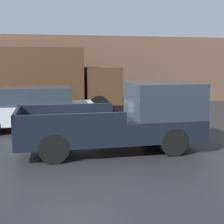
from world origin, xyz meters
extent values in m
plane|color=#232326|center=(0.00, 0.00, 0.00)|extent=(60.00, 60.00, 0.00)
cube|color=brown|center=(0.00, 10.54, 2.18)|extent=(28.00, 0.15, 4.35)
cube|color=black|center=(1.04, -0.11, 0.69)|extent=(5.57, 2.04, 0.63)
cube|color=#28333D|center=(2.77, -0.11, 1.55)|extent=(2.12, 1.92, 1.08)
cube|color=black|center=(-0.22, 0.86, 1.18)|extent=(3.07, 0.10, 0.35)
cube|color=black|center=(-0.22, -1.09, 1.18)|extent=(3.07, 0.10, 0.35)
cube|color=black|center=(-1.70, -0.11, 1.18)|extent=(0.10, 2.04, 0.35)
cylinder|color=black|center=(2.77, 0.79, 0.42)|extent=(0.83, 0.26, 0.83)
cylinder|color=black|center=(2.77, -1.02, 0.42)|extent=(0.83, 0.26, 0.83)
cylinder|color=black|center=(-0.69, 0.79, 0.42)|extent=(0.83, 0.26, 0.83)
cylinder|color=black|center=(-0.69, -1.02, 0.42)|extent=(0.83, 0.26, 0.83)
cube|color=silver|center=(-1.38, 3.57, 0.67)|extent=(4.90, 1.95, 0.73)
cube|color=#28333D|center=(-1.23, 3.57, 1.38)|extent=(2.69, 1.72, 0.69)
cylinder|color=black|center=(0.14, 4.45, 0.35)|extent=(0.70, 0.22, 0.70)
cylinder|color=black|center=(0.14, 2.69, 0.35)|extent=(0.70, 0.22, 0.70)
cube|color=#4C331E|center=(2.11, 7.56, 1.46)|extent=(1.85, 2.47, 1.96)
cube|color=#4C331E|center=(-2.18, 7.56, 1.95)|extent=(6.39, 2.59, 2.93)
cylinder|color=black|center=(1.78, 8.72, 0.51)|extent=(1.01, 0.30, 1.01)
cylinder|color=black|center=(1.78, 6.40, 0.51)|extent=(1.01, 0.30, 1.01)
camera|label=1|loc=(-0.81, -9.32, 2.73)|focal=50.00mm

